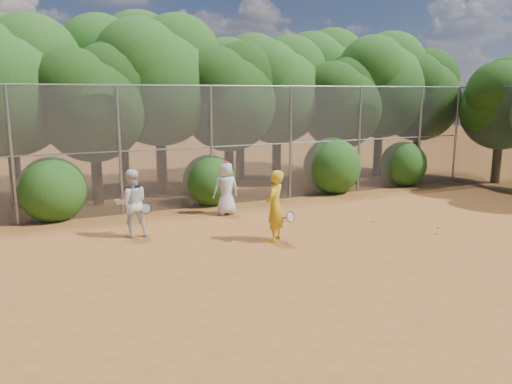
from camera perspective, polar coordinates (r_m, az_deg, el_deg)
ground at (r=12.31m, az=9.24°, el=-6.71°), size 80.00×80.00×0.00m
fence_back at (r=17.04m, az=-2.30°, el=5.48°), size 20.05×0.09×4.03m
tree_1 at (r=18.19m, az=-26.44°, el=11.37°), size 4.64×4.03×6.35m
tree_2 at (r=17.62m, az=-18.08°, el=10.12°), size 3.99×3.47×5.47m
tree_3 at (r=19.09m, az=-10.95°, el=12.96°), size 4.89×4.26×6.70m
tree_4 at (r=19.28m, az=-3.09°, el=11.22°), size 4.19×3.64×5.73m
tree_5 at (r=21.06m, az=2.53°, el=12.02°), size 4.51×3.92×6.17m
tree_6 at (r=21.49m, az=9.79°, el=10.31°), size 3.86×3.36×5.29m
tree_7 at (r=23.48m, az=14.16°, el=12.19°), size 4.77×4.14×6.53m
tree_8 at (r=24.55m, az=18.24°, el=10.83°), size 4.25×3.70×5.82m
tree_10 at (r=21.04m, az=-15.19°, el=13.23°), size 5.15×4.48×7.06m
tree_11 at (r=22.08m, az=-1.78°, el=12.29°), size 4.64×4.03×6.35m
tree_12 at (r=24.73m, az=7.52°, el=12.90°), size 5.02×4.37×6.88m
tree_13 at (r=23.32m, az=26.35°, el=9.39°), size 3.86×3.36×5.29m
bush_0 at (r=16.19m, az=-22.28°, el=0.57°), size 2.00×2.00×2.00m
bush_1 at (r=17.16m, az=-5.38°, el=1.60°), size 1.80×1.80×1.80m
bush_2 at (r=19.36m, az=8.70°, el=3.22°), size 2.20×2.20×2.20m
bush_3 at (r=21.51m, az=16.49°, el=3.28°), size 1.90×1.90×1.90m
player_yellow at (r=12.76m, az=2.17°, el=-1.63°), size 0.91×0.78×1.85m
player_teen at (r=15.62m, az=-3.45°, el=0.43°), size 0.81×0.53×1.69m
player_white at (r=13.59m, az=-14.02°, el=-1.25°), size 0.92×0.78×1.81m
ball_0 at (r=14.40m, az=19.89°, el=-4.46°), size 0.07×0.07×0.07m
ball_1 at (r=15.22m, az=13.29°, el=-3.24°), size 0.07×0.07×0.07m
ball_2 at (r=15.06m, az=20.13°, el=-3.80°), size 0.07×0.07×0.07m
ball_3 at (r=12.71m, az=3.68°, el=-5.85°), size 0.07×0.07×0.07m
ball_4 at (r=18.70m, az=13.83°, el=-0.58°), size 0.07×0.07×0.07m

